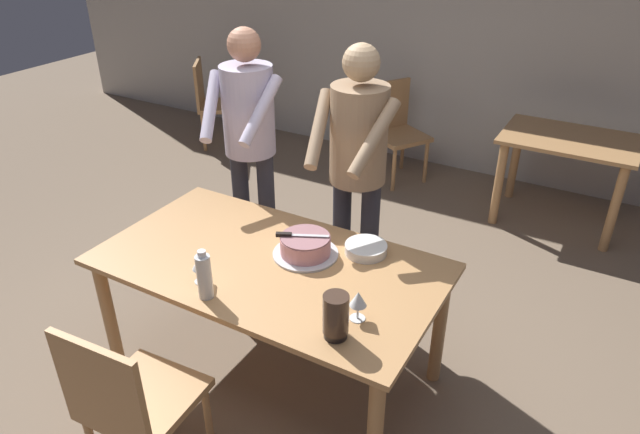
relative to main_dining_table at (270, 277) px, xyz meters
The scene contains 16 objects.
ground_plane 0.65m from the main_dining_table, ahead, with size 14.00×14.00×0.00m, color #7A6651.
back_wall 3.37m from the main_dining_table, 90.00° to the left, with size 10.00×0.12×2.70m, color #BCB7AD.
main_dining_table is the anchor object (origin of this frame).
cake_on_platter 0.25m from the main_dining_table, 48.91° to the left, with size 0.34×0.34×0.11m.
cake_knife 0.25m from the main_dining_table, 61.15° to the left, with size 0.25×0.14×0.02m.
plate_stack 0.52m from the main_dining_table, 39.11° to the left, with size 0.22×0.22×0.05m.
wine_glass_near 0.41m from the main_dining_table, 121.00° to the right, with size 0.08×0.08×0.14m.
wine_glass_far 0.65m from the main_dining_table, 16.84° to the right, with size 0.08×0.08×0.14m.
water_bottle 0.45m from the main_dining_table, 102.72° to the right, with size 0.07×0.07×0.25m.
hurricane_lamp 0.68m from the main_dining_table, 30.29° to the right, with size 0.11×0.11×0.21m.
person_cutting_cake 0.82m from the main_dining_table, 78.32° to the left, with size 0.47×0.56×1.72m.
person_standing_beside 1.04m from the main_dining_table, 130.83° to the left, with size 0.47×0.58×1.72m.
chair_near_side 0.88m from the main_dining_table, 99.38° to the right, with size 0.47×0.47×0.90m.
background_table 2.80m from the main_dining_table, 68.14° to the left, with size 1.00×0.70×0.74m.
background_chair_0 2.79m from the main_dining_table, 99.66° to the left, with size 0.60×0.60×0.90m.
background_chair_1 3.54m from the main_dining_table, 134.02° to the left, with size 0.61×0.61×0.90m.
Camera 1 is at (1.43, -1.97, 2.37)m, focal length 32.18 mm.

